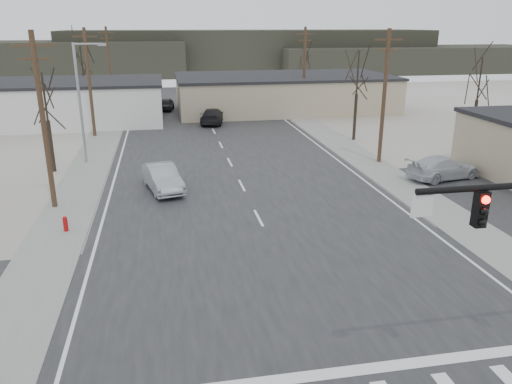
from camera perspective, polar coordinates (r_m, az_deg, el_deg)
ground at (r=20.74m, az=4.53°, el=-11.13°), size 140.00×140.00×0.00m
main_road at (r=34.27m, az=-1.90°, el=1.23°), size 18.00×110.00×0.05m
cross_road at (r=20.73m, az=4.53°, el=-11.08°), size 90.00×10.00×0.04m
sidewalk_left at (r=39.14m, az=-18.59°, el=2.49°), size 3.00×90.00×0.06m
sidewalk_right at (r=41.69m, az=11.61°, el=4.04°), size 3.00×90.00×0.06m
fire_hydrant at (r=27.70m, az=-20.94°, el=-3.42°), size 0.24×0.24×0.87m
building_left_far at (r=58.96m, az=-21.63°, el=9.55°), size 22.30×12.30×4.50m
building_right_far at (r=63.63m, az=3.12°, el=11.30°), size 26.30×14.30×4.30m
upole_left_b at (r=30.50m, az=-23.16°, el=7.63°), size 2.20×0.30×10.00m
upole_left_c at (r=50.04m, az=-18.52°, el=11.93°), size 2.20×0.30×10.00m
upole_left_d at (r=69.84m, az=-16.45°, el=13.78°), size 2.20×0.30×10.00m
upole_right_a at (r=39.27m, az=14.44°, el=10.69°), size 2.20×0.30×10.00m
upole_right_b at (r=59.84m, az=5.53°, el=13.73°), size 2.20×0.30×10.00m
streetlight_main at (r=40.12m, az=-19.27°, el=10.20°), size 2.40×0.25×9.00m
tree_left_near at (r=38.55m, az=-22.97°, el=9.68°), size 3.30×3.30×7.35m
tree_right_mid at (r=46.89m, az=11.54°, el=12.97°), size 3.74×3.74×8.33m
tree_left_far at (r=64.12m, az=-19.31°, el=14.08°), size 3.96×3.96×8.82m
tree_right_far at (r=72.28m, az=5.63°, el=14.85°), size 3.52×3.52×7.84m
tree_lot at (r=47.86m, az=24.18°, el=11.44°), size 3.52×3.52×7.84m
hill_left at (r=113.62m, az=-26.67°, el=13.34°), size 70.00×18.00×7.00m
hill_center at (r=115.21m, az=-0.62°, el=15.78°), size 80.00×18.00×9.00m
hill_right at (r=120.78m, az=17.05°, el=14.30°), size 60.00×18.00×5.50m
sedan_crossing at (r=32.72m, az=-10.65°, el=1.62°), size 2.85×5.27×1.65m
car_far_a at (r=54.67m, az=-4.99°, el=8.66°), size 3.36×5.93×1.62m
car_far_b at (r=64.06m, az=-10.24°, el=9.82°), size 2.26×4.35×1.41m
car_parked_silver at (r=36.96m, az=20.62°, el=2.60°), size 5.73×3.30×1.56m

